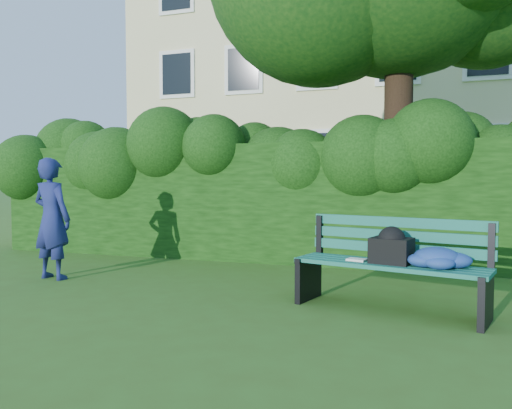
% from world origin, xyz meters
% --- Properties ---
extents(ground, '(80.00, 80.00, 0.00)m').
position_xyz_m(ground, '(0.00, 0.00, 0.00)').
color(ground, '#3A5B1D').
rests_on(ground, ground).
extents(apartment_building, '(16.00, 8.08, 12.00)m').
position_xyz_m(apartment_building, '(-0.00, 13.99, 6.00)').
color(apartment_building, '#CDC589').
rests_on(apartment_building, ground).
extents(hedge, '(10.00, 1.00, 1.80)m').
position_xyz_m(hedge, '(0.00, 2.20, 0.90)').
color(hedge, black).
rests_on(hedge, ground).
extents(park_bench, '(1.89, 0.99, 0.89)m').
position_xyz_m(park_bench, '(1.81, -0.42, 0.50)').
color(park_bench, '#105244').
rests_on(park_bench, ground).
extents(man_reading, '(0.60, 0.44, 1.54)m').
position_xyz_m(man_reading, '(-2.47, -0.18, 0.77)').
color(man_reading, navy).
rests_on(man_reading, ground).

